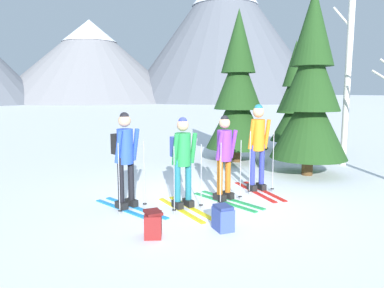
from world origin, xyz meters
The scene contains 12 objects.
ground_plane centered at (0.00, 0.00, 0.00)m, with size 400.00×400.00×0.00m, color white.
skier_in_blue centered at (-1.35, 0.22, 0.97)m, with size 0.95×1.71×1.72m.
skier_in_green centered at (-0.42, -0.16, 0.91)m, with size 0.61×1.58×1.63m.
skier_in_purple centered at (0.48, -0.06, 0.88)m, with size 0.77×1.60×1.63m.
skier_in_orange centered at (1.45, 0.28, 1.01)m, with size 0.61×1.64×1.82m.
pine_tree_near centered at (3.43, 1.03, 2.07)m, with size 1.88×1.88×4.53m.
pine_tree_mid centered at (2.72, 3.27, 2.02)m, with size 1.83×1.83×4.42m.
pine_tree_far centered at (5.54, 4.21, 1.74)m, with size 1.58×1.58×3.81m.
birch_tree_slender centered at (5.25, 1.64, 2.73)m, with size 0.38×0.84×5.35m.
backpack_on_snow_front centered at (-1.31, -1.22, 0.19)m, with size 0.34×0.38×0.38m.
backpack_on_snow_beside centered at (-0.26, -1.40, 0.19)m, with size 0.25×0.33×0.38m.
mountain_ridge_distant centered at (0.17, 67.89, 12.02)m, with size 117.80×49.13×29.39m.
Camera 1 is at (-2.81, -6.07, 2.06)m, focal length 34.31 mm.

